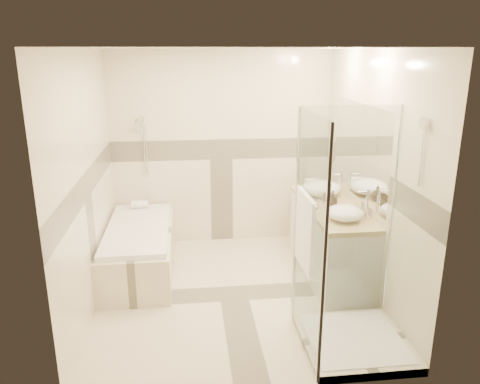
{
  "coord_description": "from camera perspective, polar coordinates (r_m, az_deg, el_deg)",
  "views": [
    {
      "loc": [
        -0.44,
        -4.43,
        2.48
      ],
      "look_at": [
        0.1,
        0.25,
        1.05
      ],
      "focal_mm": 35.0,
      "sensor_mm": 36.0,
      "label": 1
    }
  ],
  "objects": [
    {
      "name": "faucet_near",
      "position": [
        5.59,
        12.05,
        1.19
      ],
      "size": [
        0.11,
        0.03,
        0.26
      ],
      "color": "silver",
      "rests_on": "vanity"
    },
    {
      "name": "vessel_sink_near",
      "position": [
        5.54,
        9.88,
        0.5
      ],
      "size": [
        0.45,
        0.45,
        0.18
      ],
      "primitive_type": "ellipsoid",
      "color": "white",
      "rests_on": "vanity"
    },
    {
      "name": "vessel_sink_far",
      "position": [
        4.79,
        12.64,
        -2.5
      ],
      "size": [
        0.37,
        0.37,
        0.15
      ],
      "primitive_type": "ellipsoid",
      "color": "white",
      "rests_on": "vanity"
    },
    {
      "name": "folded_towels",
      "position": [
        5.86,
        8.95,
        0.96
      ],
      "size": [
        0.19,
        0.27,
        0.08
      ],
      "primitive_type": "cube",
      "rotation": [
        0.0,
        0.0,
        0.14
      ],
      "color": "white",
      "rests_on": "vanity"
    },
    {
      "name": "shower_enclosure",
      "position": [
        4.18,
        12.24,
        -11.73
      ],
      "size": [
        0.96,
        0.93,
        2.04
      ],
      "color": "beige",
      "rests_on": "ground"
    },
    {
      "name": "bathtub",
      "position": [
        5.55,
        -12.17,
        -6.54
      ],
      "size": [
        0.75,
        1.7,
        0.56
      ],
      "color": "beige",
      "rests_on": "ground"
    },
    {
      "name": "room",
      "position": [
        4.63,
        -0.21,
        1.6
      ],
      "size": [
        2.82,
        3.02,
        2.52
      ],
      "color": "beige",
      "rests_on": "ground"
    },
    {
      "name": "faucet_far",
      "position": [
        4.83,
        15.13,
        -1.21
      ],
      "size": [
        0.13,
        0.03,
        0.31
      ],
      "color": "silver",
      "rests_on": "vanity"
    },
    {
      "name": "amenity_bottle_b",
      "position": [
        5.28,
        10.74,
        -0.41
      ],
      "size": [
        0.17,
        0.17,
        0.17
      ],
      "primitive_type": "imported",
      "rotation": [
        0.0,
        0.0,
        0.29
      ],
      "color": "black",
      "rests_on": "vanity"
    },
    {
      "name": "rolled_towel",
      "position": [
        6.06,
        -12.13,
        -1.49
      ],
      "size": [
        0.21,
        0.09,
        0.09
      ],
      "primitive_type": "cylinder",
      "rotation": [
        0.0,
        1.57,
        0.0
      ],
      "color": "white",
      "rests_on": "bathtub"
    },
    {
      "name": "vanity",
      "position": [
        5.39,
        10.89,
        -5.84
      ],
      "size": [
        0.58,
        1.62,
        0.85
      ],
      "color": "silver",
      "rests_on": "ground"
    },
    {
      "name": "amenity_bottle_a",
      "position": [
        5.14,
        11.21,
        -0.83
      ],
      "size": [
        0.09,
        0.09,
        0.18
      ],
      "primitive_type": "imported",
      "rotation": [
        0.0,
        0.0,
        -0.05
      ],
      "color": "black",
      "rests_on": "vanity"
    }
  ]
}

